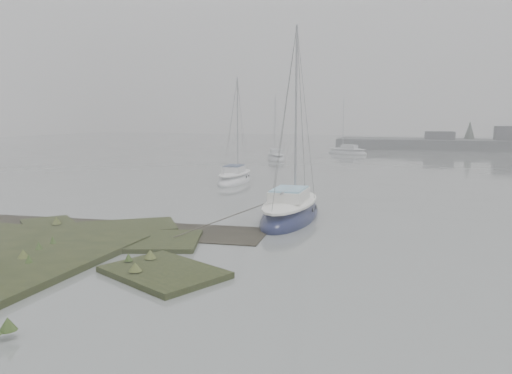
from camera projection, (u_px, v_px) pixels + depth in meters
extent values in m
plane|color=slate|center=(328.00, 170.00, 43.73)|extent=(160.00, 160.00, 0.00)
cube|color=#424247|center=(439.00, 139.00, 69.54)|extent=(4.00, 3.00, 2.20)
cone|color=#384238|center=(469.00, 133.00, 70.06)|extent=(2.00, 2.00, 3.50)
ellipsoid|color=#121738|center=(291.00, 217.00, 22.94)|extent=(2.30, 6.76, 1.63)
ellipsoid|color=white|center=(291.00, 203.00, 22.85)|extent=(1.85, 5.89, 0.46)
cube|color=white|center=(289.00, 195.00, 22.52)|extent=(1.47, 2.33, 0.48)
cube|color=#89BAD6|center=(289.00, 189.00, 22.48)|extent=(1.37, 2.13, 0.08)
cylinder|color=#939399|center=(296.00, 111.00, 23.07)|extent=(0.11, 0.11, 7.69)
cylinder|color=#939399|center=(288.00, 190.00, 22.30)|extent=(0.12, 2.69, 0.09)
ellipsoid|color=silver|center=(235.00, 181.00, 35.55)|extent=(2.24, 5.77, 1.37)
ellipsoid|color=silver|center=(235.00, 173.00, 35.47)|extent=(1.82, 5.02, 0.39)
cube|color=silver|center=(234.00, 169.00, 35.19)|extent=(1.34, 2.02, 0.40)
cube|color=#19274A|center=(234.00, 166.00, 35.15)|extent=(1.25, 1.85, 0.06)
cylinder|color=#939399|center=(238.00, 123.00, 35.66)|extent=(0.09, 0.09, 6.46)
cylinder|color=#939399|center=(233.00, 166.00, 35.00)|extent=(0.23, 2.26, 0.07)
ellipsoid|color=silver|center=(276.00, 159.00, 53.65)|extent=(3.80, 5.52, 1.28)
ellipsoid|color=silver|center=(276.00, 154.00, 53.57)|extent=(3.20, 4.75, 0.36)
cube|color=silver|center=(276.00, 151.00, 53.31)|extent=(1.79, 2.12, 0.38)
cube|color=silver|center=(276.00, 149.00, 53.28)|extent=(1.66, 1.95, 0.06)
cylinder|color=#939399|center=(275.00, 123.00, 53.77)|extent=(0.08, 0.08, 6.03)
cylinder|color=#939399|center=(276.00, 149.00, 53.13)|extent=(0.95, 1.94, 0.07)
ellipsoid|color=silver|center=(347.00, 153.00, 61.29)|extent=(5.55, 3.60, 1.28)
ellipsoid|color=silver|center=(348.00, 149.00, 61.22)|extent=(4.79, 3.02, 0.36)
cube|color=silver|center=(349.00, 147.00, 61.03)|extent=(2.11, 1.73, 0.38)
cube|color=#AFB3BA|center=(349.00, 145.00, 61.00)|extent=(1.94, 1.61, 0.06)
cylinder|color=#939399|center=(343.00, 122.00, 61.18)|extent=(0.08, 0.08, 6.05)
cylinder|color=#939399|center=(350.00, 145.00, 60.90)|extent=(1.99, 0.86, 0.07)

